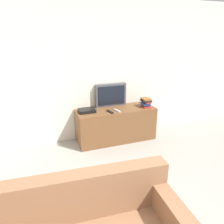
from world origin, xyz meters
The scene contains 7 objects.
wall_back centered at (0.00, 3.03, 1.30)m, with size 9.00×0.06×2.60m.
tv_stand centered at (0.61, 2.71, 0.32)m, with size 1.50×0.53×0.63m.
television centered at (0.59, 2.94, 0.85)m, with size 0.61×0.09×0.44m.
book_stack centered at (1.20, 2.64, 0.72)m, with size 0.17×0.23×0.17m.
remote_on_stand centered at (0.59, 2.59, 0.64)m, with size 0.08×0.18×0.02m.
remote_secondary centered at (0.44, 2.57, 0.64)m, with size 0.07×0.20×0.02m.
set_top_box centered at (0.06, 2.74, 0.66)m, with size 0.29×0.23×0.06m.
Camera 1 is at (-0.81, -0.92, 1.95)m, focal length 35.00 mm.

